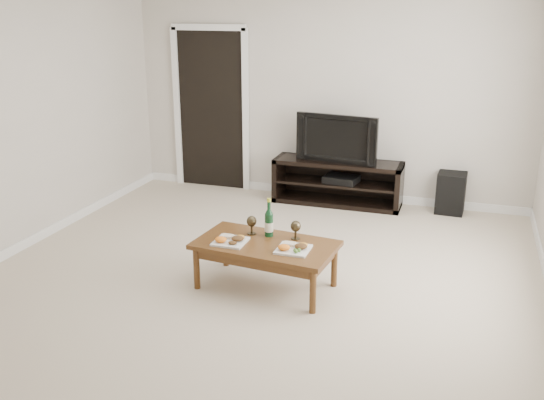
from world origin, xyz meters
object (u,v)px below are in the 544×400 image
Objects in this scene: television at (339,137)px; coffee_table at (266,265)px; media_console at (337,182)px; subwoofer at (451,193)px.

television is 0.84× the size of coffee_table.
media_console reaches higher than subwoofer.
subwoofer is at bearing 4.33° from media_console.
media_console is 3.24× the size of subwoofer.
media_console is 0.57m from television.
television is at bearing -173.18° from subwoofer.
coffee_table is at bearing -84.43° from television.
media_console is at bearing 87.83° from coffee_table.
television reaches higher than coffee_table.
coffee_table is at bearing -116.75° from subwoofer.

